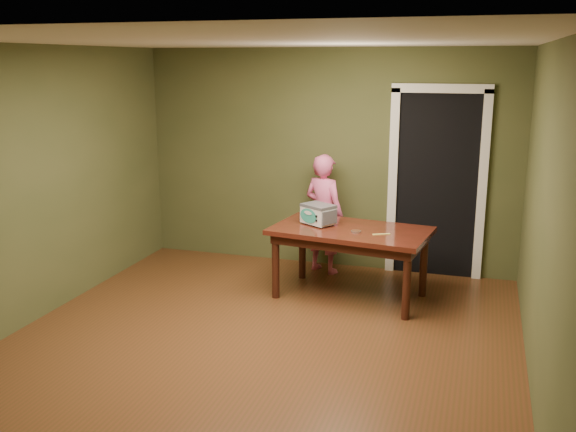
{
  "coord_description": "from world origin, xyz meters",
  "views": [
    {
      "loc": [
        1.79,
        -4.89,
        2.45
      ],
      "look_at": [
        -0.02,
        1.0,
        0.95
      ],
      "focal_mm": 40.0,
      "sensor_mm": 36.0,
      "label": 1
    }
  ],
  "objects": [
    {
      "name": "dining_table",
      "position": [
        0.52,
        1.45,
        0.65
      ],
      "size": [
        1.71,
        1.11,
        0.75
      ],
      "rotation": [
        0.0,
        0.0,
        -0.13
      ],
      "color": "#39170D",
      "rests_on": "floor"
    },
    {
      "name": "toy_oven",
      "position": [
        0.15,
        1.52,
        0.87
      ],
      "size": [
        0.41,
        0.38,
        0.22
      ],
      "rotation": [
        0.0,
        0.0,
        -0.56
      ],
      "color": "#4C4F54",
      "rests_on": "dining_table"
    },
    {
      "name": "doorway",
      "position": [
        1.3,
        2.78,
        1.06
      ],
      "size": [
        1.1,
        0.66,
        2.25
      ],
      "color": "black",
      "rests_on": "ground"
    },
    {
      "name": "floor",
      "position": [
        0.0,
        0.0,
        0.0
      ],
      "size": [
        5.0,
        5.0,
        0.0
      ],
      "primitive_type": "plane",
      "color": "#592E19",
      "rests_on": "ground"
    },
    {
      "name": "child",
      "position": [
        0.05,
        2.2,
        0.7
      ],
      "size": [
        0.6,
        0.51,
        1.41
      ],
      "primitive_type": "imported",
      "rotation": [
        0.0,
        0.0,
        2.75
      ],
      "color": "pink",
      "rests_on": "floor"
    },
    {
      "name": "baking_pan",
      "position": [
        0.61,
        1.31,
        0.76
      ],
      "size": [
        0.1,
        0.1,
        0.02
      ],
      "color": "silver",
      "rests_on": "dining_table"
    },
    {
      "name": "spatula",
      "position": [
        0.87,
        1.31,
        0.75
      ],
      "size": [
        0.17,
        0.1,
        0.01
      ],
      "primitive_type": "cube",
      "rotation": [
        0.0,
        0.0,
        0.44
      ],
      "color": "#EADC65",
      "rests_on": "dining_table"
    },
    {
      "name": "room_shell",
      "position": [
        0.0,
        0.0,
        1.71
      ],
      "size": [
        4.52,
        5.02,
        2.61
      ],
      "color": "#4D502A",
      "rests_on": "ground"
    }
  ]
}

